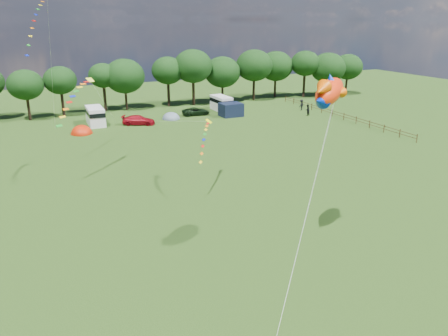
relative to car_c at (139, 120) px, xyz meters
name	(u,v)px	position (x,y,z in m)	size (l,w,h in m)	color
ground_plane	(271,258)	(-0.94, -42.97, -0.72)	(180.00, 180.00, 0.00)	black
tree_line	(145,73)	(4.36, 12.03, 5.63)	(102.98, 10.98, 10.27)	black
fence	(338,114)	(31.06, -8.47, -0.02)	(0.12, 33.12, 1.20)	#472D19
car_c	(139,120)	(0.00, 0.00, 0.00)	(2.01, 4.79, 1.44)	#9F0D18
car_d	(196,111)	(10.54, 3.19, -0.07)	(2.14, 4.72, 1.29)	black
campervan_c	(95,115)	(-6.03, 2.68, 0.73)	(2.37, 5.52, 2.70)	silver
campervan_d	(221,103)	(16.00, 4.97, 0.67)	(2.40, 5.33, 2.58)	white
tent_orange	(82,133)	(-8.72, -2.21, -0.70)	(3.05, 3.34, 2.39)	red
tent_greyblue	(171,119)	(5.79, 1.96, -0.70)	(2.92, 3.20, 2.17)	slate
awning_navy	(231,110)	(15.61, 0.02, 0.38)	(3.51, 2.85, 2.20)	black
fish_kite	(328,92)	(2.74, -42.91, 10.32)	(4.16, 3.42, 2.30)	#F23009
streamer_kite_a	(38,15)	(-12.84, -15.56, 15.05)	(3.25, 5.59, 5.75)	yellow
streamer_kite_b	(77,94)	(-10.38, -20.88, 7.78)	(4.39, 4.71, 3.83)	#F5FF34
streamer_kite_c	(206,134)	(-0.15, -28.90, 4.61)	(3.18, 5.02, 2.82)	#F6FF05
walker_a	(307,110)	(27.64, -4.65, 0.23)	(0.92, 0.57, 1.90)	black
walker_b	(301,105)	(29.22, -0.40, 0.25)	(1.25, 0.58, 1.94)	black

